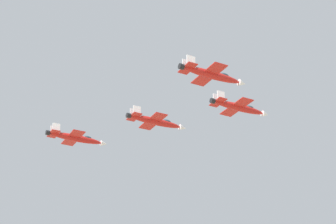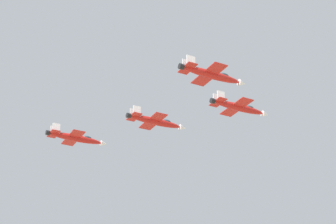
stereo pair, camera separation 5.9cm
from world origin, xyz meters
name	(u,v)px [view 1 (the left image)]	position (x,y,z in m)	size (l,w,h in m)	color
jet_lead	(239,107)	(25.37, 2.22, 113.34)	(18.60, 12.04, 4.01)	red
jet_left_wingman	(156,121)	(47.13, -7.06, 111.56)	(18.35, 11.86, 3.95)	red
jet_right_wingman	(212,75)	(38.04, 22.20, 111.12)	(18.45, 11.94, 3.98)	red
jet_left_outer	(76,138)	(68.89, -16.34, 108.82)	(18.20, 11.72, 3.91)	red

